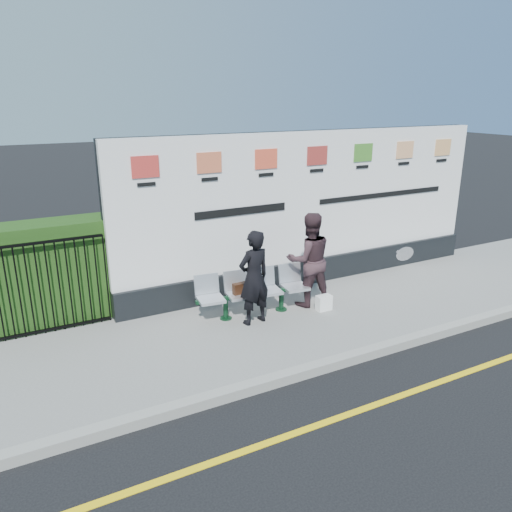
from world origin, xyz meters
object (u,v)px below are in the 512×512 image
at_px(billboard, 312,219).
at_px(woman_right, 309,260).
at_px(bench, 254,303).
at_px(woman_left, 254,278).

xyz_separation_m(billboard, woman_right, (-0.71, -0.98, -0.45)).
relative_size(bench, woman_right, 1.16).
height_order(billboard, woman_right, billboard).
xyz_separation_m(bench, woman_left, (-0.15, -0.29, 0.59)).
bearing_deg(woman_right, bench, 8.89).
distance_m(bench, woman_right, 1.25).
height_order(billboard, woman_left, billboard).
height_order(bench, woman_right, woman_right).
relative_size(billboard, woman_right, 4.69).
xyz_separation_m(woman_left, woman_right, (1.22, 0.23, 0.05)).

